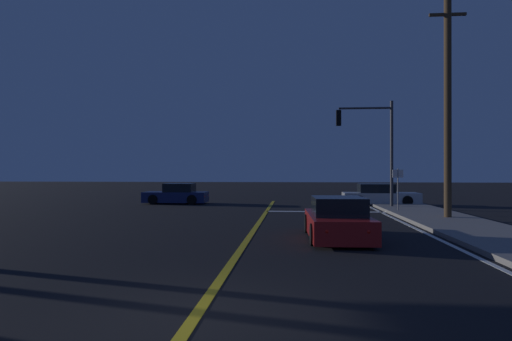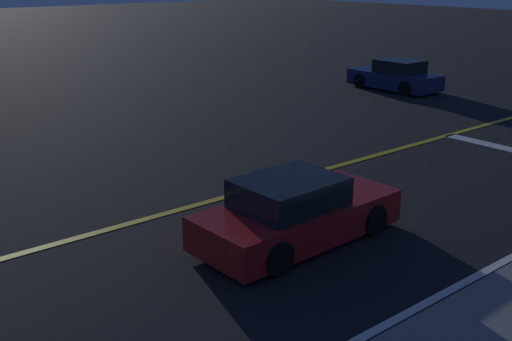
{
  "view_description": "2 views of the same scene",
  "coord_description": "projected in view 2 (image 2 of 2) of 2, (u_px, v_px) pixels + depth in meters",
  "views": [
    {
      "loc": [
        1.45,
        -6.33,
        2.15
      ],
      "look_at": [
        -0.68,
        18.33,
        2.18
      ],
      "focal_mm": 30.92,
      "sensor_mm": 36.0,
      "label": 1
    },
    {
      "loc": [
        11.01,
        0.06,
        5.15
      ],
      "look_at": [
        1.73,
        7.61,
        1.21
      ],
      "focal_mm": 42.9,
      "sensor_mm": 36.0,
      "label": 2
    }
  ],
  "objects": [
    {
      "name": "lane_line_edge_right",
      "position": [
        481.0,
        274.0,
        10.86
      ],
      "size": [
        0.16,
        31.65,
        0.01
      ],
      "primitive_type": "cube",
      "color": "white",
      "rests_on": "ground"
    },
    {
      "name": "car_lead_oncoming_red",
      "position": [
        296.0,
        213.0,
        12.06
      ],
      "size": [
        2.0,
        4.38,
        1.34
      ],
      "rotation": [
        0.0,
        0.0,
        0.03
      ],
      "color": "maroon",
      "rests_on": "ground"
    },
    {
      "name": "car_following_oncoming_navy",
      "position": [
        395.0,
        76.0,
        27.42
      ],
      "size": [
        4.16,
        1.93,
        1.34
      ],
      "rotation": [
        0.0,
        0.0,
        1.58
      ],
      "color": "navy",
      "rests_on": "ground"
    },
    {
      "name": "lane_line_center",
      "position": [
        265.0,
        186.0,
        15.26
      ],
      "size": [
        0.2,
        31.65,
        0.01
      ],
      "primitive_type": "cube",
      "color": "gold",
      "rests_on": "ground"
    }
  ]
}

